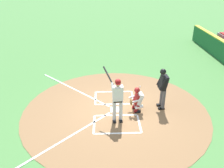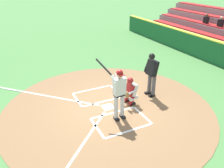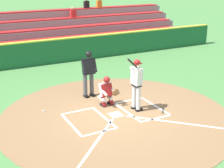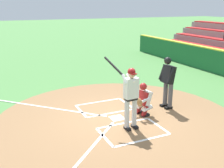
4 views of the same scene
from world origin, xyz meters
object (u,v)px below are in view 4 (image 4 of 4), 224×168
(plate_umpire, at_px, (168,79))
(baseball, at_px, (125,93))
(catcher, at_px, (143,99))
(batter, at_px, (131,94))

(plate_umpire, distance_m, baseball, 2.36)
(baseball, bearing_deg, catcher, 167.72)
(batter, bearing_deg, catcher, -51.25)
(batter, relative_size, baseball, 28.76)
(batter, height_order, plate_umpire, batter)
(plate_umpire, xyz_separation_m, baseball, (2.03, 0.62, -1.04))
(batter, bearing_deg, baseball, -24.91)
(plate_umpire, height_order, baseball, plate_umpire)
(plate_umpire, bearing_deg, catcher, 101.30)
(batter, xyz_separation_m, baseball, (2.96, -1.37, -1.06))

